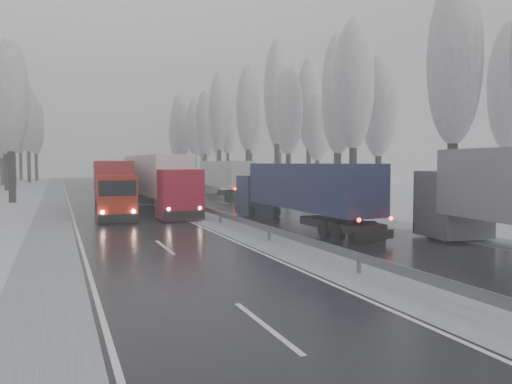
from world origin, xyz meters
TOP-DOWN VIEW (x-y plane):
  - ground at (0.00, 0.00)m, footprint 260.00×260.00m
  - carriageway_right at (5.25, 30.00)m, footprint 7.50×200.00m
  - carriageway_left at (-5.25, 30.00)m, footprint 7.50×200.00m
  - median_slush at (0.00, 30.00)m, footprint 3.00×200.00m
  - shoulder_right at (10.20, 30.00)m, footprint 2.40×200.00m
  - shoulder_left at (-10.20, 30.00)m, footprint 2.40×200.00m
  - median_guardrail at (0.00, 29.99)m, footprint 0.12×200.00m
  - tree_16 at (15.04, 15.67)m, footprint 3.60×3.60m
  - tree_17 at (24.68, 19.67)m, footprint 3.60×3.60m
  - tree_18 at (14.51, 27.03)m, footprint 3.60×3.60m
  - tree_19 at (20.02, 31.03)m, footprint 3.60×3.60m
  - tree_20 at (17.90, 35.17)m, footprint 3.60×3.60m
  - tree_21 at (20.12, 39.17)m, footprint 3.60×3.60m
  - tree_22 at (17.02, 45.60)m, footprint 3.60×3.60m
  - tree_23 at (23.31, 49.60)m, footprint 3.60×3.60m
  - tree_24 at (17.90, 51.02)m, footprint 3.60×3.60m
  - tree_25 at (24.81, 55.02)m, footprint 3.60×3.60m
  - tree_26 at (17.56, 61.27)m, footprint 3.60×3.60m
  - tree_27 at (24.72, 65.27)m, footprint 3.60×3.60m
  - tree_28 at (16.34, 71.95)m, footprint 3.60×3.60m
  - tree_29 at (23.71, 75.95)m, footprint 3.60×3.60m
  - tree_30 at (16.56, 81.70)m, footprint 3.60×3.60m
  - tree_31 at (22.48, 85.70)m, footprint 3.60×3.60m
  - tree_32 at (16.63, 89.21)m, footprint 3.60×3.60m
  - tree_33 at (19.77, 93.21)m, footprint 3.60×3.60m
  - tree_34 at (15.73, 96.32)m, footprint 3.60×3.60m
  - tree_35 at (24.94, 100.32)m, footprint 3.60×3.60m
  - tree_36 at (17.04, 106.16)m, footprint 3.60×3.60m
  - tree_37 at (24.02, 110.16)m, footprint 3.60×3.60m
  - tree_38 at (18.73, 116.73)m, footprint 3.60×3.60m
  - tree_39 at (21.55, 120.73)m, footprint 3.60×3.60m
  - tree_62 at (-13.94, 43.73)m, footprint 3.60×3.60m
  - tree_68 at (-16.58, 69.11)m, footprint 3.60×3.60m
  - tree_70 at (-16.33, 79.19)m, footprint 3.60×3.60m
  - tree_72 at (-18.93, 88.54)m, footprint 3.60×3.60m
  - tree_74 at (-15.07, 99.33)m, footprint 3.60×3.60m
  - tree_76 at (-14.05, 108.72)m, footprint 3.60×3.60m
  - tree_77 at (-19.66, 112.72)m, footprint 3.60×3.60m
  - tree_78 at (-17.56, 115.31)m, footprint 3.60×3.60m
  - tree_79 at (-20.33, 119.31)m, footprint 3.60×3.60m
  - truck_blue_box at (3.91, 16.48)m, footprint 2.57×15.15m
  - truck_cream_box at (7.55, 42.95)m, footprint 3.04×16.12m
  - box_truck_distant at (6.95, 86.75)m, footprint 2.63×7.14m
  - truck_red_white at (-2.30, 29.20)m, footprint 3.19×17.69m
  - truck_red_red at (-5.86, 29.38)m, footprint 3.32×15.91m

SIDE VIEW (x-z plane):
  - ground at x=0.00m, z-range 0.00..0.00m
  - carriageway_right at x=5.25m, z-range 0.00..0.03m
  - carriageway_left at x=-5.25m, z-range 0.00..0.03m
  - median_slush at x=0.00m, z-range 0.00..0.04m
  - shoulder_right at x=10.20m, z-range 0.00..0.04m
  - shoulder_left at x=-10.20m, z-range 0.00..0.04m
  - median_guardrail at x=0.00m, z-range 0.22..0.98m
  - box_truck_distant at x=6.95m, z-range 0.02..2.64m
  - truck_blue_box at x=3.91m, z-range 0.32..4.20m
  - truck_red_red at x=-5.86m, z-range 0.34..4.39m
  - truck_cream_box at x=7.55m, z-range 0.34..4.46m
  - truck_red_white at x=-2.30m, z-range 0.38..4.90m
  - tree_23 at x=23.31m, z-range 1.99..15.54m
  - tree_77 at x=-19.66m, z-range 2.10..16.42m
  - tree_33 at x=19.77m, z-range 2.10..16.42m
  - tree_19 at x=20.02m, z-range 2.13..16.70m
  - tree_72 at x=-18.93m, z-range 2.21..17.31m
  - tree_17 at x=24.68m, z-range 2.27..17.80m
  - tree_20 at x=17.90m, z-range 2.29..18.00m
  - tree_22 at x=17.02m, z-range 2.31..18.17m
  - tree_62 at x=-13.94m, z-range 2.34..18.38m
  - tree_39 at x=21.55m, z-range 2.36..18.54m
  - tree_37 at x=24.02m, z-range 2.38..18.75m
  - tree_16 at x=15.04m, z-range 2.40..18.93m
  - tree_18 at x=14.51m, z-range 2.41..18.99m
  - tree_68 at x=-16.58m, z-range 2.42..19.07m
  - tree_79 at x=-20.33m, z-range 2.48..19.54m
  - tree_70 at x=-16.33m, z-range 2.48..19.57m
  - tree_32 at x=16.63m, z-range 2.51..19.85m
  - tree_27 at x=24.72m, z-range 2.55..20.17m
  - tree_34 at x=15.73m, z-range 2.55..20.19m
  - tree_30 at x=16.56m, z-range 2.59..20.45m
  - tree_38 at x=18.73m, z-range 2.60..20.58m
  - tree_29 at x=23.71m, z-range 2.62..20.73m
  - tree_35 at x=24.94m, z-range 2.64..20.89m
  - tree_76 at x=-14.05m, z-range 2.68..21.23m
  - tree_31 at x=22.48m, z-range 2.68..21.26m
  - tree_21 at x=20.12m, z-range 2.69..21.31m
  - tree_26 at x=17.56m, z-range 2.71..21.49m
  - tree_25 at x=24.81m, z-range 2.80..22.24m
  - tree_78 at x=-17.56m, z-range 2.81..22.37m
  - tree_28 at x=16.34m, z-range 2.82..22.45m
  - tree_74 at x=-15.07m, z-range 2.83..22.52m
  - tree_36 at x=17.04m, z-range 2.91..23.13m
  - tree_24 at x=17.90m, z-range 2.94..23.43m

